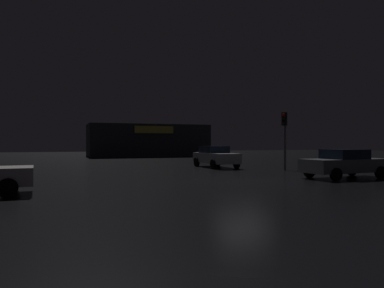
# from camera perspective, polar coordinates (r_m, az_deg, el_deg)

# --- Properties ---
(ground_plane) EXTENTS (120.00, 120.00, 0.00)m
(ground_plane) POSITION_cam_1_polar(r_m,az_deg,el_deg) (17.26, 7.85, -5.76)
(ground_plane) COLOR black
(store_building) EXTENTS (15.49, 6.28, 4.16)m
(store_building) POSITION_cam_1_polar(r_m,az_deg,el_deg) (48.93, -6.81, 0.55)
(store_building) COLOR #33383D
(store_building) RESTS_ON ground
(traffic_signal_opposite) EXTENTS (0.43, 0.42, 3.76)m
(traffic_signal_opposite) POSITION_cam_1_polar(r_m,az_deg,el_deg) (24.63, 14.18, 2.17)
(traffic_signal_opposite) COLOR #595B60
(traffic_signal_opposite) RESTS_ON ground
(car_near) EXTENTS (4.62, 2.25, 1.45)m
(car_near) POSITION_cam_1_polar(r_m,az_deg,el_deg) (20.24, 22.60, -2.79)
(car_near) COLOR slate
(car_near) RESTS_ON ground
(car_far) EXTENTS (2.11, 4.54, 1.55)m
(car_far) POSITION_cam_1_polar(r_m,az_deg,el_deg) (26.69, 3.66, -1.92)
(car_far) COLOR #B7B7BF
(car_far) RESTS_ON ground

